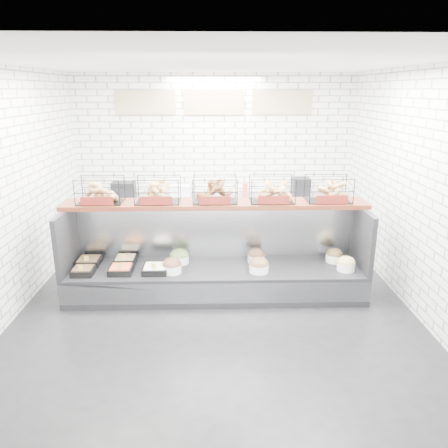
{
  "coord_description": "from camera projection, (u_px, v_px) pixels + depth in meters",
  "views": [
    {
      "loc": [
        -0.03,
        -5.21,
        2.71
      ],
      "look_at": [
        0.12,
        0.45,
        0.97
      ],
      "focal_mm": 35.0,
      "sensor_mm": 36.0,
      "label": 1
    }
  ],
  "objects": [
    {
      "name": "room_shell",
      "position": [
        215.0,
        142.0,
        5.74
      ],
      "size": [
        5.02,
        5.51,
        3.01
      ],
      "color": "white",
      "rests_on": "ground"
    },
    {
      "name": "bagel_shelf",
      "position": [
        215.0,
        193.0,
        5.86
      ],
      "size": [
        4.1,
        0.5,
        0.4
      ],
      "color": "#461A0F",
      "rests_on": "display_case"
    },
    {
      "name": "display_case",
      "position": [
        215.0,
        271.0,
        6.01
      ],
      "size": [
        4.0,
        0.9,
        1.2
      ],
      "color": "black",
      "rests_on": "ground"
    },
    {
      "name": "prep_counter",
      "position": [
        214.0,
        218.0,
        7.96
      ],
      "size": [
        4.0,
        0.6,
        1.2
      ],
      "color": "#93969B",
      "rests_on": "ground"
    },
    {
      "name": "ground",
      "position": [
        216.0,
        304.0,
        5.77
      ],
      "size": [
        5.5,
        5.5,
        0.0
      ],
      "primitive_type": "plane",
      "color": "black",
      "rests_on": "ground"
    }
  ]
}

